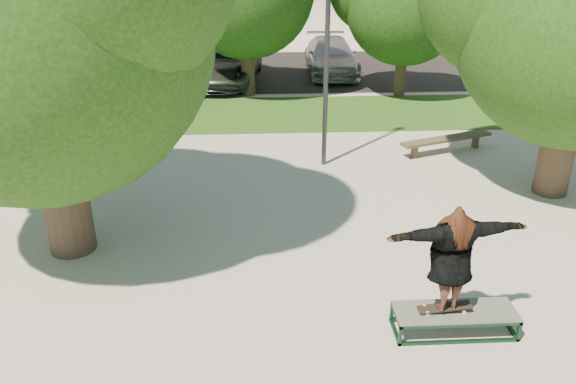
{
  "coord_description": "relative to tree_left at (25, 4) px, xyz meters",
  "views": [
    {
      "loc": [
        -0.65,
        -8.4,
        5.44
      ],
      "look_at": [
        -0.16,
        0.6,
        1.26
      ],
      "focal_mm": 35.0,
      "sensor_mm": 36.0,
      "label": 1
    }
  ],
  "objects": [
    {
      "name": "ground",
      "position": [
        4.29,
        -1.09,
        -4.42
      ],
      "size": [
        120.0,
        120.0,
        0.0
      ],
      "primitive_type": "plane",
      "color": "#AEA9A0",
      "rests_on": "ground"
    },
    {
      "name": "grass_strip",
      "position": [
        5.29,
        8.41,
        -4.41
      ],
      "size": [
        30.0,
        4.0,
        0.02
      ],
      "primitive_type": "cube",
      "color": "#184614",
      "rests_on": "ground"
    },
    {
      "name": "asphalt_strip",
      "position": [
        4.29,
        14.91,
        -4.42
      ],
      "size": [
        40.0,
        8.0,
        0.01
      ],
      "primitive_type": "cube",
      "color": "black",
      "rests_on": "ground"
    },
    {
      "name": "tree_left",
      "position": [
        0.0,
        0.0,
        0.0
      ],
      "size": [
        6.96,
        5.95,
        7.12
      ],
      "color": "#38281E",
      "rests_on": "ground"
    },
    {
      "name": "lamppost",
      "position": [
        5.29,
        3.91,
        -1.27
      ],
      "size": [
        0.25,
        0.15,
        6.11
      ],
      "color": "#2D2D30",
      "rests_on": "ground"
    },
    {
      "name": "grind_box",
      "position": [
        6.48,
        -2.87,
        -4.23
      ],
      "size": [
        1.8,
        0.6,
        0.38
      ],
      "color": "#10321C",
      "rests_on": "ground"
    },
    {
      "name": "skater_rig",
      "position": [
        6.3,
        -2.87,
        -3.14
      ],
      "size": [
        2.1,
        0.82,
        1.74
      ],
      "rotation": [
        0.0,
        0.0,
        3.27
      ],
      "color": "white",
      "rests_on": "grind_box"
    },
    {
      "name": "bench",
      "position": [
        8.7,
        4.59,
        -4.07
      ],
      "size": [
        2.72,
        1.3,
        0.42
      ],
      "rotation": [
        0.0,
        0.0,
        0.35
      ],
      "color": "#4B402D",
      "rests_on": "ground"
    },
    {
      "name": "car_silver_a",
      "position": [
        -4.4,
        14.97,
        -3.71
      ],
      "size": [
        1.84,
        4.27,
        1.43
      ],
      "primitive_type": "imported",
      "rotation": [
        0.0,
        0.0,
        -0.04
      ],
      "color": "#B6B6BB",
      "rests_on": "asphalt_strip"
    },
    {
      "name": "car_dark",
      "position": [
        -0.47,
        12.41,
        -3.62
      ],
      "size": [
        2.3,
        5.06,
        1.61
      ],
      "primitive_type": "imported",
      "rotation": [
        0.0,
        0.0,
        0.12
      ],
      "color": "black",
      "rests_on": "asphalt_strip"
    },
    {
      "name": "car_grey",
      "position": [
        2.29,
        12.91,
        -3.63
      ],
      "size": [
        3.18,
        5.91,
        1.58
      ],
      "primitive_type": "imported",
      "rotation": [
        0.0,
        0.0,
        -0.1
      ],
      "color": "#545559",
      "rests_on": "asphalt_strip"
    },
    {
      "name": "car_silver_b",
      "position": [
        6.75,
        14.25,
        -3.71
      ],
      "size": [
        2.05,
        4.94,
        1.43
      ],
      "primitive_type": "imported",
      "rotation": [
        0.0,
        0.0,
        -0.01
      ],
      "color": "#A1A1A6",
      "rests_on": "asphalt_strip"
    }
  ]
}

